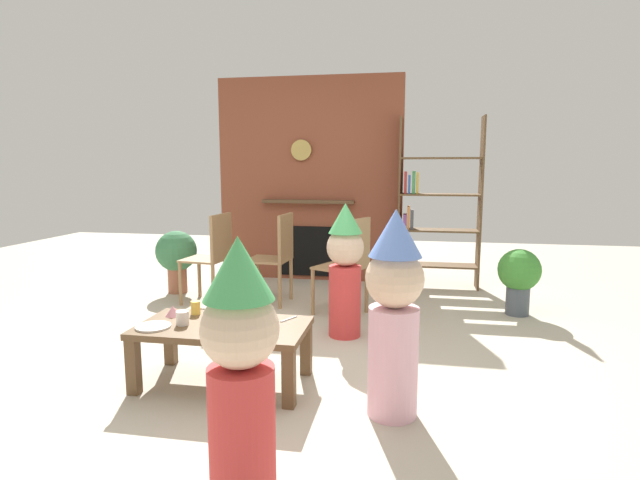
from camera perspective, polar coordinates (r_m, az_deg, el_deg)
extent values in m
plane|color=#BCB29E|center=(3.69, -3.51, -13.26)|extent=(12.00, 12.00, 0.00)
cube|color=brown|center=(6.05, -1.12, 6.85)|extent=(2.20, 0.18, 2.40)
cube|color=black|center=(6.03, -1.29, -1.27)|extent=(0.70, 0.02, 0.60)
cube|color=brown|center=(5.92, -1.39, 4.40)|extent=(1.10, 0.10, 0.04)
cylinder|color=tan|center=(5.95, -2.14, 10.20)|extent=(0.24, 0.04, 0.24)
cube|color=brown|center=(5.74, 9.01, 4.18)|extent=(0.02, 0.28, 1.90)
cube|color=brown|center=(5.79, 17.77, 3.92)|extent=(0.02, 0.28, 1.90)
cube|color=brown|center=(5.84, 13.18, -2.81)|extent=(0.86, 0.28, 0.02)
cube|color=brown|center=(5.78, 13.31, 1.09)|extent=(0.86, 0.28, 0.02)
cube|color=brown|center=(5.74, 13.44, 5.05)|extent=(0.86, 0.28, 0.02)
cube|color=brown|center=(5.73, 13.58, 9.04)|extent=(0.86, 0.28, 0.02)
cube|color=#B23333|center=(5.81, 9.50, -1.41)|extent=(0.03, 0.20, 0.25)
cube|color=#3359A5|center=(5.81, 9.97, -1.83)|extent=(0.03, 0.20, 0.16)
cube|color=#3F8C4C|center=(5.81, 10.33, -1.61)|extent=(0.03, 0.20, 0.21)
cube|color=gold|center=(5.81, 10.76, -1.68)|extent=(0.02, 0.20, 0.20)
cube|color=#8C4C99|center=(5.76, 9.65, 2.10)|extent=(0.04, 0.20, 0.17)
cube|color=#D87F3F|center=(5.75, 10.04, 2.55)|extent=(0.03, 0.20, 0.26)
cube|color=#4C4C51|center=(5.76, 10.42, 2.33)|extent=(0.04, 0.20, 0.21)
cube|color=#B23333|center=(5.73, 9.71, 6.48)|extent=(0.03, 0.20, 0.24)
cube|color=#3359A5|center=(5.73, 10.14, 6.28)|extent=(0.03, 0.20, 0.21)
cube|color=#3F8C4C|center=(5.73, 10.62, 6.48)|extent=(0.04, 0.20, 0.25)
cube|color=gold|center=(5.73, 11.05, 6.40)|extent=(0.02, 0.20, 0.24)
cube|color=brown|center=(3.22, -11.00, -9.78)|extent=(1.05, 0.56, 0.04)
cube|color=brown|center=(3.29, -20.49, -13.33)|extent=(0.07, 0.07, 0.34)
cube|color=brown|center=(2.94, -3.56, -15.45)|extent=(0.07, 0.07, 0.34)
cube|color=brown|center=(3.67, -16.67, -10.84)|extent=(0.07, 0.07, 0.34)
cube|color=brown|center=(3.36, -1.59, -12.28)|extent=(0.07, 0.07, 0.34)
cylinder|color=#8CD18C|center=(3.09, -7.38, -9.04)|extent=(0.07, 0.07, 0.10)
cylinder|color=#F2CC4C|center=(3.46, -13.99, -7.49)|extent=(0.06, 0.06, 0.09)
cylinder|color=#E5666B|center=(3.31, -11.38, -8.05)|extent=(0.08, 0.08, 0.09)
cylinder|color=silver|center=(3.25, -15.40, -8.56)|extent=(0.08, 0.08, 0.09)
cylinder|color=white|center=(3.26, -18.46, -9.32)|extent=(0.21, 0.21, 0.01)
cylinder|color=white|center=(3.06, -11.80, -10.25)|extent=(0.16, 0.16, 0.01)
cone|color=pink|center=(3.46, -16.41, -7.76)|extent=(0.10, 0.10, 0.07)
cube|color=silver|center=(3.26, -3.59, -8.97)|extent=(0.08, 0.14, 0.01)
cylinder|color=#D13838|center=(2.14, -8.84, -21.42)|extent=(0.26, 0.26, 0.59)
sphere|color=beige|center=(1.96, -9.13, -9.99)|extent=(0.30, 0.30, 0.30)
cone|color=#4CB766|center=(1.90, -9.29, -3.17)|extent=(0.27, 0.27, 0.24)
cylinder|color=#EAB2C6|center=(2.83, 8.30, -13.54)|extent=(0.27, 0.27, 0.61)
sphere|color=beige|center=(2.70, 8.50, -4.38)|extent=(0.31, 0.31, 0.31)
cone|color=#668CE5|center=(2.65, 8.62, 0.80)|extent=(0.28, 0.28, 0.25)
cylinder|color=#D13838|center=(4.05, 2.85, -6.95)|extent=(0.26, 0.26, 0.58)
sphere|color=beige|center=(3.96, 2.89, -0.84)|extent=(0.30, 0.30, 0.30)
cone|color=#4CB766|center=(3.93, 2.92, 2.50)|extent=(0.27, 0.27, 0.24)
cube|color=#9E7A51|center=(5.14, -12.94, -2.15)|extent=(0.44, 0.44, 0.02)
cube|color=#9E7A51|center=(5.01, -11.19, 0.37)|extent=(0.07, 0.40, 0.45)
cylinder|color=#9E7A51|center=(5.42, -13.58, -4.05)|extent=(0.04, 0.04, 0.43)
cylinder|color=#9E7A51|center=(5.12, -15.61, -4.85)|extent=(0.04, 0.04, 0.43)
cylinder|color=#9E7A51|center=(5.25, -10.18, -4.34)|extent=(0.04, 0.04, 0.43)
cylinder|color=#9E7A51|center=(4.94, -12.07, -5.20)|extent=(0.04, 0.04, 0.43)
cube|color=#9E7A51|center=(5.01, -5.92, -2.24)|extent=(0.43, 0.43, 0.02)
cube|color=#9E7A51|center=(4.91, -3.93, 0.35)|extent=(0.06, 0.40, 0.45)
cylinder|color=#9E7A51|center=(5.28, -7.05, -4.20)|extent=(0.04, 0.04, 0.43)
cylinder|color=#9E7A51|center=(4.96, -8.56, -5.06)|extent=(0.04, 0.04, 0.43)
cylinder|color=#9E7A51|center=(5.17, -3.31, -4.44)|extent=(0.04, 0.04, 0.43)
cylinder|color=#9E7A51|center=(4.83, -4.60, -5.34)|extent=(0.04, 0.04, 0.43)
cube|color=#9E7A51|center=(4.61, 2.30, -3.12)|extent=(0.53, 0.53, 0.02)
cube|color=#9E7A51|center=(4.47, 4.30, -0.44)|extent=(0.20, 0.37, 0.45)
cylinder|color=#9E7A51|center=(4.91, 1.68, -5.12)|extent=(0.04, 0.04, 0.43)
cylinder|color=#9E7A51|center=(4.62, -0.83, -5.96)|extent=(0.04, 0.04, 0.43)
cylinder|color=#9E7A51|center=(4.72, 5.33, -5.69)|extent=(0.04, 0.04, 0.43)
cylinder|color=#9E7A51|center=(4.42, 2.96, -6.63)|extent=(0.04, 0.04, 0.43)
cylinder|color=#4C5660|center=(5.00, 21.57, -6.47)|extent=(0.21, 0.21, 0.26)
sphere|color=#3F9035|center=(4.94, 21.75, -3.19)|extent=(0.38, 0.38, 0.38)
cylinder|color=#9E5B42|center=(5.68, -15.92, -4.42)|extent=(0.20, 0.20, 0.27)
sphere|color=#3A794C|center=(5.62, -16.05, -1.22)|extent=(0.44, 0.44, 0.44)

